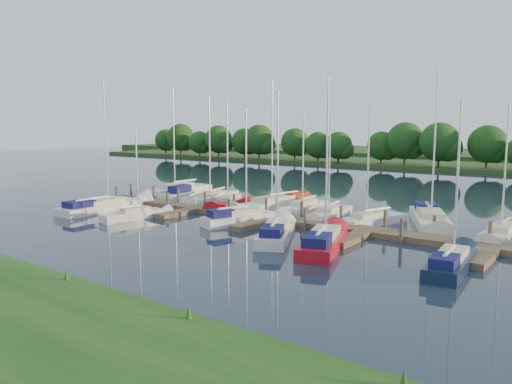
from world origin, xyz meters
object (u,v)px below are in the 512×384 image
Objects in this scene: motorboat at (179,195)px; sailboat_n_5 at (304,209)px; sailboat_s_2 at (242,220)px; dock at (269,220)px; sailboat_n_0 at (177,192)px.

sailboat_n_5 reaches higher than motorboat.
sailboat_n_5 is 7.56m from sailboat_s_2.
sailboat_s_2 is at bearing -129.63° from dock.
sailboat_n_5 is (-0.38, 5.78, 0.07)m from dock.
sailboat_n_0 is at bearing -50.41° from motorboat.
dock is at bearing 152.27° from motorboat.
motorboat is 0.59× the size of sailboat_s_2.
sailboat_n_0 is at bearing 171.47° from sailboat_s_2.
sailboat_n_0 is 18.23m from sailboat_s_2.
dock is at bearing 158.21° from sailboat_n_0.
dock is 7.30× the size of motorboat.
dock is 5.79m from sailboat_n_5.
motorboat is (-14.93, 4.87, 0.16)m from dock.
sailboat_s_2 is (16.00, -8.73, 0.06)m from sailboat_n_0.
sailboat_s_2 is at bearing 79.03° from sailboat_n_5.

